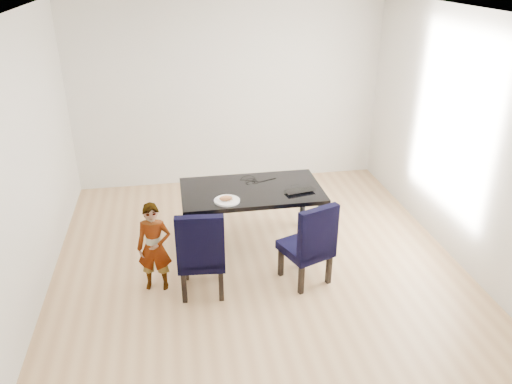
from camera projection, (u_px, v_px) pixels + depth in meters
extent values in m
cube|color=tan|center=(259.00, 269.00, 5.57)|extent=(4.50, 5.00, 0.01)
cube|color=white|center=(260.00, 12.00, 4.41)|extent=(4.50, 5.00, 0.01)
cube|color=silver|center=(229.00, 94.00, 7.22)|extent=(4.50, 0.01, 2.70)
cube|color=white|center=(340.00, 317.00, 2.76)|extent=(4.50, 0.01, 2.70)
cube|color=silver|center=(21.00, 171.00, 4.64)|extent=(0.01, 5.00, 2.70)
cube|color=silver|center=(466.00, 142.00, 5.34)|extent=(0.01, 5.00, 2.70)
cube|color=black|center=(252.00, 218.00, 5.85)|extent=(1.60, 0.90, 0.75)
cube|color=black|center=(202.00, 250.00, 5.01)|extent=(0.51, 0.52, 0.97)
cube|color=black|center=(306.00, 241.00, 5.19)|extent=(0.59, 0.60, 0.94)
imported|color=orange|center=(154.00, 247.00, 5.05)|extent=(0.38, 0.28, 0.97)
cylinder|color=white|center=(227.00, 201.00, 5.40)|extent=(0.35, 0.35, 0.02)
ellipsoid|color=#AE6C3E|center=(226.00, 198.00, 5.37)|extent=(0.14, 0.07, 0.06)
imported|color=black|center=(298.00, 189.00, 5.65)|extent=(0.38, 0.28, 0.03)
torus|color=black|center=(252.00, 182.00, 5.85)|extent=(0.17, 0.17, 0.01)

